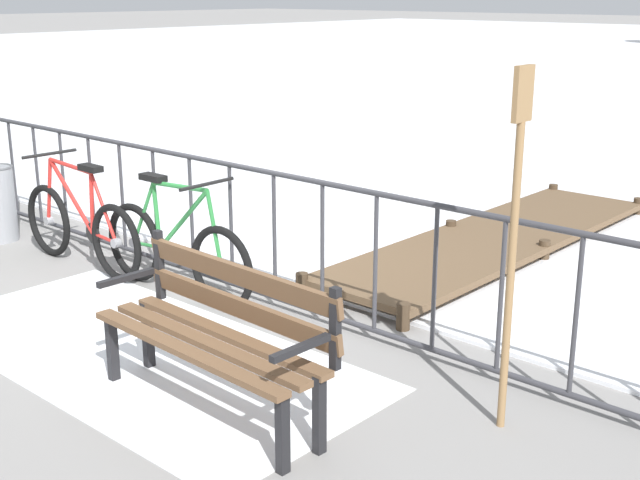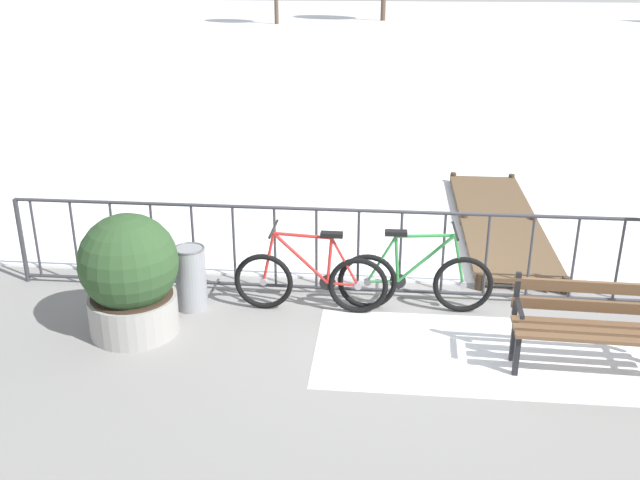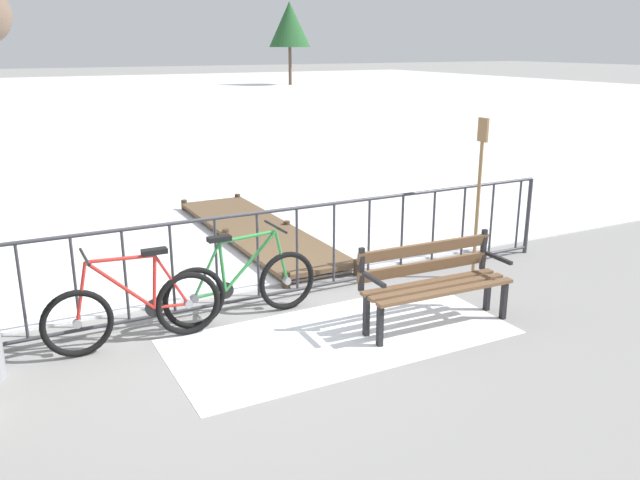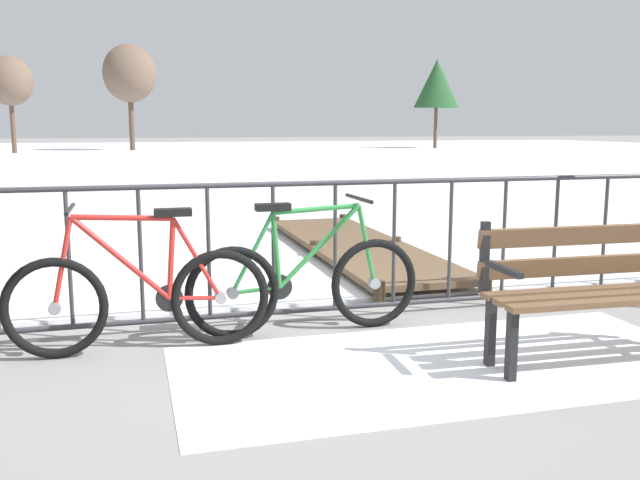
% 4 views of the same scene
% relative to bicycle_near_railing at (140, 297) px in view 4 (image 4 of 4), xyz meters
% --- Properties ---
extents(ground_plane, '(160.00, 160.00, 0.00)m').
position_rel_bicycle_near_railing_xyz_m(ground_plane, '(0.98, 0.43, -0.37)').
color(ground_plane, gray).
extents(frozen_pond, '(80.00, 56.00, 0.03)m').
position_rel_bicycle_near_railing_xyz_m(frozen_pond, '(0.98, 28.83, -0.35)').
color(frozen_pond, white).
rests_on(frozen_pond, ground).
extents(snow_patch, '(3.42, 1.58, 0.01)m').
position_rel_bicycle_near_railing_xyz_m(snow_patch, '(1.84, -0.77, -0.36)').
color(snow_patch, white).
rests_on(snow_patch, ground).
extents(railing_fence, '(9.06, 0.06, 1.07)m').
position_rel_bicycle_near_railing_xyz_m(railing_fence, '(0.98, 0.43, 0.19)').
color(railing_fence, '#38383D').
rests_on(railing_fence, ground).
extents(bicycle_near_railing, '(1.71, 0.52, 0.97)m').
position_rel_bicycle_near_railing_xyz_m(bicycle_near_railing, '(0.00, 0.00, 0.00)').
color(bicycle_near_railing, black).
rests_on(bicycle_near_railing, ground).
extents(bicycle_second, '(1.71, 0.52, 0.97)m').
position_rel_bicycle_near_railing_xyz_m(bicycle_second, '(1.14, 0.12, 0.00)').
color(bicycle_second, black).
rests_on(bicycle_second, ground).
extents(park_bench, '(1.62, 0.53, 0.89)m').
position_rel_bicycle_near_railing_xyz_m(park_bench, '(2.83, -0.92, 0.14)').
color(park_bench, brown).
rests_on(park_bench, ground).
extents(wooden_dock, '(1.10, 4.33, 0.20)m').
position_rel_bicycle_near_railing_xyz_m(wooden_dock, '(2.43, 2.85, -0.25)').
color(wooden_dock, brown).
rests_on(wooden_dock, ground).
extents(tree_far_west, '(3.01, 3.01, 6.08)m').
position_rel_bicycle_near_railing_xyz_m(tree_far_west, '(0.19, 37.77, 4.03)').
color(tree_far_west, brown).
rests_on(tree_far_west, ground).
extents(tree_west_mid, '(2.32, 2.32, 5.01)m').
position_rel_bicycle_near_railing_xyz_m(tree_west_mid, '(-5.81, 34.91, 3.34)').
color(tree_west_mid, brown).
rests_on(tree_west_mid, ground).
extents(tree_centre, '(2.86, 2.86, 5.59)m').
position_rel_bicycle_near_railing_xyz_m(tree_centre, '(18.97, 36.79, 3.70)').
color(tree_centre, brown).
rests_on(tree_centre, ground).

